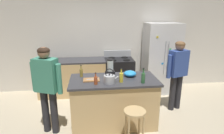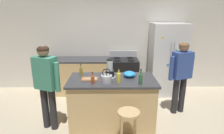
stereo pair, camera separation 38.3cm
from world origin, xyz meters
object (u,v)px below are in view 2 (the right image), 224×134
Objects in this scene: blender_appliance at (110,69)px; bottle_soda at (119,77)px; stove_range at (123,76)px; kitchen_island at (112,102)px; tea_kettle at (107,79)px; bottle_vinegar at (81,71)px; cutting_board at (90,79)px; mixing_bowl at (129,74)px; chef_knife at (91,78)px; bottle_olive_oil at (141,79)px; person_by_island_left at (46,80)px; refrigerator at (167,60)px; bar_stool at (129,120)px; person_by_sink_right at (181,71)px; bottle_cooking_sauce at (93,79)px.

bottle_soda is at bearing -66.82° from blender_appliance.
stove_range is at bearing 74.12° from blender_appliance.
tea_kettle reaches higher than kitchen_island.
bottle_vinegar reaches higher than cutting_board.
mixing_bowl reaches higher than chef_knife.
bottle_olive_oil is (0.54, -0.47, -0.04)m from blender_appliance.
person_by_island_left is (-1.20, -0.13, 0.50)m from kitchen_island.
cutting_board is at bearing 7.78° from person_by_island_left.
refrigerator is 1.17× the size of person_by_island_left.
bottle_vinegar is 0.65m from tea_kettle.
bar_stool is 0.73m from bottle_olive_oil.
tea_kettle reaches higher than cutting_board.
person_by_island_left is at bearing -163.85° from blender_appliance.
kitchen_island is at bearing 152.63° from bottle_olive_oil.
bottle_olive_oil is at bearing 60.94° from bar_stool.
kitchen_island is 0.73m from bar_stool.
bottle_vinegar is at bearing 131.22° from chef_knife.
blender_appliance is 0.44m from chef_knife.
cutting_board is (-0.54, 0.14, -0.08)m from bottle_soda.
mixing_bowl is (-1.14, -0.32, 0.05)m from person_by_sink_right.
refrigerator is 2.44m from cutting_board.
person_by_sink_right is (2.68, 0.57, -0.02)m from person_by_island_left.
bottle_olive_oil is at bearing -16.23° from chef_knife.
refrigerator reaches higher than kitchen_island.
bottle_vinegar is at bearing -148.44° from refrigerator.
bar_stool is 2.77× the size of bottle_vinegar.
blender_appliance is at bearing 55.35° from bottle_cooking_sauce.
bottle_vinegar is 1.09× the size of bottle_cooking_sauce.
refrigerator is 2.32m from tea_kettle.
person_by_sink_right reaches higher than bar_stool.
bottle_soda is at bearing -27.19° from bottle_vinegar.
person_by_sink_right is 1.72m from bar_stool.
refrigerator is 2.01m from blender_appliance.
bottle_vinegar is at bearing 174.98° from mixing_bowl.
chef_knife is at bearing -177.21° from kitchen_island.
bottle_soda is at bearing -55.20° from kitchen_island.
chef_knife is at bearing -147.37° from blender_appliance.
tea_kettle is at bearing -3.05° from person_by_island_left.
kitchen_island is at bearing -77.67° from blender_appliance.
refrigerator is 5.57× the size of blender_appliance.
stove_range is 1.96m from bottle_cooking_sauce.
cutting_board is at bearing 152.79° from tea_kettle.
person_by_island_left is 1.71m from bottle_olive_oil.
refrigerator reaches higher than stove_range.
stove_range is 5.25× the size of bottle_cooking_sauce.
tea_kettle is (-0.36, 0.50, 0.52)m from bar_stool.
refrigerator is 6.88× the size of bottle_olive_oil.
kitchen_island is 4.87× the size of blender_appliance.
refrigerator reaches higher than cutting_board.
stove_range is 1.74× the size of bar_stool.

